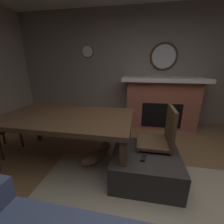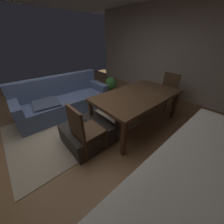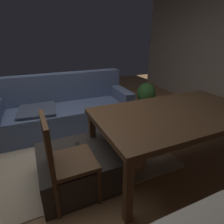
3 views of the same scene
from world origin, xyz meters
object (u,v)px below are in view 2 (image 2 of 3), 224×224
(tv_remote, at_px, (86,122))
(potted_plant, at_px, (111,84))
(dining_chair_east, at_px, (167,89))
(couch, at_px, (63,101))
(ottoman_coffee_table, at_px, (88,133))
(small_dog, at_px, (120,123))
(dining_chair_west, at_px, (83,128))
(dining_table, at_px, (137,97))

(tv_remote, height_order, potted_plant, potted_plant)
(dining_chair_east, bearing_deg, couch, 145.45)
(ottoman_coffee_table, distance_m, small_dog, 0.71)
(small_dog, bearing_deg, dining_chair_west, -176.34)
(tv_remote, xyz_separation_m, dining_chair_west, (-0.22, -0.31, 0.14))
(dining_chair_west, bearing_deg, small_dog, 3.66)
(tv_remote, distance_m, small_dog, 0.75)
(ottoman_coffee_table, xyz_separation_m, potted_plant, (1.99, 1.65, 0.12))
(dining_chair_east, xyz_separation_m, potted_plant, (-0.49, 1.85, -0.21))
(dining_table, bearing_deg, dining_chair_east, -0.16)
(potted_plant, distance_m, small_dog, 2.21)
(dining_chair_east, relative_size, dining_chair_west, 1.00)
(tv_remote, xyz_separation_m, potted_plant, (1.96, 1.54, -0.07))
(tv_remote, bearing_deg, couch, 97.86)
(dining_table, bearing_deg, tv_remote, 164.64)
(couch, xyz_separation_m, tv_remote, (-0.11, -1.31, 0.06))
(couch, relative_size, dining_chair_west, 2.42)
(couch, height_order, potted_plant, couch)
(couch, xyz_separation_m, ottoman_coffee_table, (-0.14, -1.41, -0.14))
(ottoman_coffee_table, relative_size, small_dog, 1.75)
(ottoman_coffee_table, height_order, dining_chair_east, dining_chair_east)
(ottoman_coffee_table, distance_m, potted_plant, 2.59)
(small_dog, bearing_deg, tv_remote, 159.45)
(tv_remote, distance_m, dining_table, 1.19)
(dining_table, xyz_separation_m, potted_plant, (0.84, 1.85, -0.36))
(couch, relative_size, ottoman_coffee_table, 2.68)
(dining_table, relative_size, potted_plant, 3.39)
(ottoman_coffee_table, distance_m, dining_chair_west, 0.44)
(tv_remote, bearing_deg, ottoman_coffee_table, -92.95)
(couch, distance_m, dining_chair_west, 1.66)
(dining_chair_east, height_order, potted_plant, dining_chair_east)
(couch, distance_m, ottoman_coffee_table, 1.43)
(tv_remote, relative_size, small_dog, 0.33)
(dining_chair_west, bearing_deg, couch, 78.57)
(couch, distance_m, small_dog, 1.66)
(couch, xyz_separation_m, dining_chair_west, (-0.33, -1.61, 0.20))
(dining_table, bearing_deg, potted_plant, 65.48)
(dining_chair_west, distance_m, small_dog, 0.96)
(potted_plant, bearing_deg, small_dog, -125.76)
(couch, xyz_separation_m, dining_chair_east, (2.35, -1.62, 0.20))
(tv_remote, distance_m, dining_chair_west, 0.40)
(potted_plant, bearing_deg, couch, -172.74)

